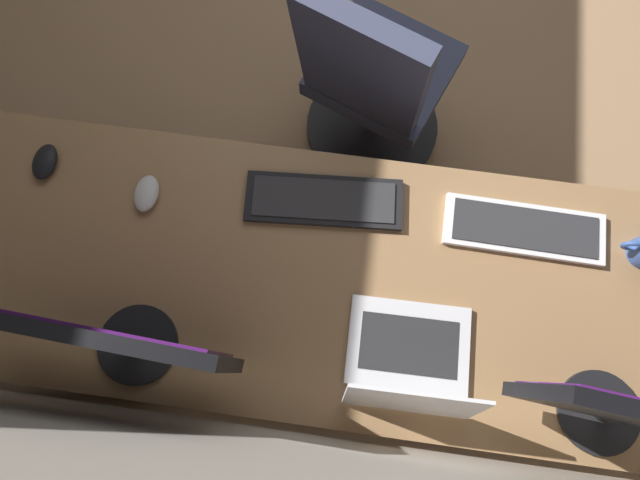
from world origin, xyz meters
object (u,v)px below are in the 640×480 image
Objects in this scene: mouse_main at (146,193)px; mouse_spare at (45,162)px; keyboard_spare at (324,200)px; drawer_pedestal at (159,286)px; office_chair at (374,87)px; monitor_primary at (98,337)px; laptop_leftmost at (410,366)px; keyboard_main at (524,229)px.

mouse_main and mouse_spare have the same top height.
mouse_main is (0.47, 0.05, 0.01)m from keyboard_spare.
office_chair is at bearing -129.03° from drawer_pedestal.
mouse_spare is (0.77, -0.01, 0.01)m from keyboard_spare.
keyboard_spare is at bearing -155.21° from drawer_pedestal.
monitor_primary reaches higher than drawer_pedestal.
office_chair reaches higher than mouse_main.
keyboard_spare is at bearing -56.97° from laptop_leftmost.
monitor_primary is at bearing 61.93° from office_chair.
laptop_leftmost is at bearing 99.44° from office_chair.
mouse_main is at bearing -25.80° from laptop_leftmost.
drawer_pedestal is at bearing -60.45° from monitor_primary.
drawer_pedestal is 1.21× the size of monitor_primary.
monitor_primary reaches higher than keyboard_spare.
mouse_spare is 0.11× the size of office_chair.
mouse_spare is at bearing -0.59° from keyboard_main.
keyboard_main is at bearing 179.13° from keyboard_spare.
drawer_pedestal is at bearing 134.97° from mouse_spare.
keyboard_main is 0.44× the size of office_chair.
laptop_leftmost is 1.11m from mouse_spare.
laptop_leftmost is at bearing 168.40° from drawer_pedestal.
drawer_pedestal is at bearing 75.97° from mouse_main.
keyboard_main is 0.54m from keyboard_spare.
laptop_leftmost is at bearing 154.20° from mouse_main.
office_chair is at bearing -118.07° from monitor_primary.
monitor_primary is (-0.11, 0.20, 0.62)m from drawer_pedestal.
monitor_primary is 0.64m from keyboard_spare.
mouse_main reaches higher than keyboard_main.
keyboard_spare is (-0.52, -0.24, 0.39)m from drawer_pedestal.
keyboard_main is (-1.06, -0.23, 0.39)m from drawer_pedestal.
drawer_pedestal is 1.15m from keyboard_main.
monitor_primary is at bearing 99.06° from mouse_main.
office_chair is at bearing -134.96° from mouse_main.
monitor_primary is 0.61m from mouse_spare.
keyboard_spare is 0.44× the size of office_chair.
keyboard_spare is at bearing -133.30° from monitor_primary.
mouse_spare is at bearing -21.58° from laptop_leftmost.
keyboard_spare is (0.26, -0.40, -0.04)m from laptop_leftmost.
mouse_main is (1.01, 0.04, 0.01)m from keyboard_main.
mouse_spare is at bearing -10.02° from mouse_main.
monitor_primary is at bearing 119.55° from drawer_pedestal.
keyboard_main is at bearing -124.91° from laptop_leftmost.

